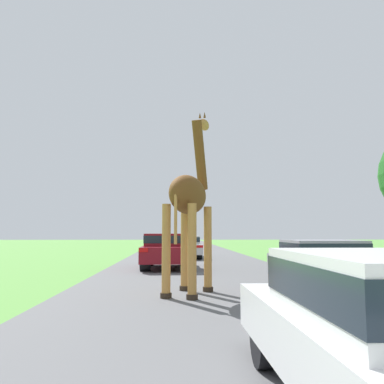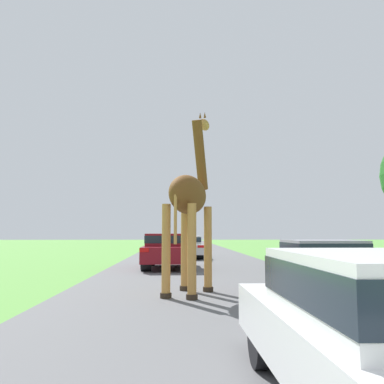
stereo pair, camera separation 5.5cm
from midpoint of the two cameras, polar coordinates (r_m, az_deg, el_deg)
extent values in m
cube|color=#5B5B5E|center=(29.35, -0.43, -8.50)|extent=(7.28, 120.00, 0.00)
cylinder|color=#B77F3D|center=(10.35, -0.86, -7.93)|extent=(0.20, 0.20, 2.09)
cylinder|color=#2D2319|center=(10.43, -0.87, -13.35)|extent=(0.26, 0.26, 0.12)
cylinder|color=#B77F3D|center=(10.16, 2.41, -7.97)|extent=(0.20, 0.20, 2.09)
cylinder|color=#2D2319|center=(10.25, 2.43, -13.48)|extent=(0.26, 0.26, 0.12)
cylinder|color=#B77F3D|center=(9.18, -3.48, -8.21)|extent=(0.20, 0.20, 2.09)
cylinder|color=#2D2319|center=(9.28, -3.52, -14.30)|extent=(0.26, 0.26, 0.12)
cylinder|color=#B77F3D|center=(8.97, 0.16, -8.28)|extent=(0.20, 0.20, 2.09)
cylinder|color=#2D2319|center=(9.07, 0.16, -14.51)|extent=(0.26, 0.26, 0.12)
ellipsoid|color=brown|center=(9.69, -0.38, -0.39)|extent=(1.30, 1.92, 0.93)
cylinder|color=brown|center=(10.75, 1.28, 5.18)|extent=(0.53, 0.85, 1.83)
ellipsoid|color=#B77F3D|center=(11.32, 1.88, 9.41)|extent=(0.42, 0.61, 0.30)
cylinder|color=#B77F3D|center=(8.86, -2.17, -3.61)|extent=(0.07, 0.07, 1.15)
cone|color=brown|center=(11.25, 1.30, 10.72)|extent=(0.07, 0.07, 0.16)
cone|color=brown|center=(11.21, 1.95, 10.78)|extent=(0.07, 0.07, 0.16)
cylinder|color=black|center=(4.74, 11.05, -19.51)|extent=(0.36, 0.62, 0.62)
cube|color=maroon|center=(16.67, -3.42, -8.59)|extent=(1.88, 3.92, 0.60)
cube|color=maroon|center=(16.65, -3.41, -6.70)|extent=(1.70, 1.76, 0.49)
cube|color=#19232D|center=(16.65, -3.41, -6.62)|extent=(1.72, 1.78, 0.30)
cube|color=red|center=(14.73, -6.63, -8.11)|extent=(0.34, 0.03, 0.14)
cube|color=red|center=(14.69, -0.54, -8.16)|extent=(0.34, 0.03, 0.14)
cylinder|color=black|center=(17.88, -5.78, -9.16)|extent=(0.38, 0.71, 0.71)
cylinder|color=black|center=(17.85, -0.88, -9.19)|extent=(0.38, 0.71, 0.71)
cylinder|color=black|center=(15.54, -6.34, -9.68)|extent=(0.38, 0.71, 0.71)
cylinder|color=black|center=(15.51, -0.70, -9.73)|extent=(0.38, 0.71, 0.71)
cube|color=silver|center=(23.36, -0.99, -7.92)|extent=(1.98, 4.41, 0.52)
cube|color=silver|center=(23.35, -0.99, -6.73)|extent=(1.78, 1.98, 0.45)
cube|color=#19232D|center=(23.35, -0.99, -6.67)|extent=(1.80, 2.00, 0.27)
cube|color=red|center=(21.14, -3.09, -7.65)|extent=(0.36, 0.03, 0.12)
cube|color=red|center=(21.18, 1.34, -7.65)|extent=(0.36, 0.03, 0.12)
cylinder|color=black|center=(24.69, -2.90, -8.28)|extent=(0.40, 0.65, 0.65)
cylinder|color=black|center=(24.72, 0.80, -8.29)|extent=(0.40, 0.65, 0.65)
cylinder|color=black|center=(22.05, -3.00, -8.60)|extent=(0.40, 0.65, 0.65)
cylinder|color=black|center=(22.08, 1.15, -8.60)|extent=(0.40, 0.65, 0.65)
cube|color=gray|center=(10.62, 18.06, -10.21)|extent=(1.85, 3.92, 0.57)
cube|color=gray|center=(10.59, 17.98, -7.55)|extent=(1.67, 1.76, 0.41)
cube|color=#19232D|center=(10.59, 17.98, -7.44)|extent=(1.69, 1.78, 0.25)
cube|color=red|center=(8.50, 17.76, -10.04)|extent=(0.33, 0.03, 0.14)
cylinder|color=black|center=(11.54, 12.53, -11.15)|extent=(0.37, 0.65, 0.65)
cylinder|color=black|center=(12.00, 19.52, -10.75)|extent=(0.37, 0.65, 0.65)
cylinder|color=black|center=(9.30, 16.26, -12.43)|extent=(0.37, 0.65, 0.65)
cylinder|color=black|center=(9.86, 24.65, -11.74)|extent=(0.37, 0.65, 0.65)
camera|label=1|loc=(0.03, -89.84, -0.02)|focal=38.00mm
camera|label=2|loc=(0.03, 90.16, 0.02)|focal=38.00mm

